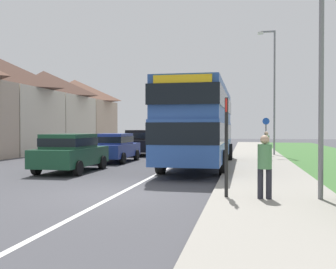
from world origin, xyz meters
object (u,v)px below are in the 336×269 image
at_px(double_decker_bus, 200,122).
at_px(street_lamp_mid, 273,85).
at_px(pedestrian_walking_away, 266,144).
at_px(cycle_route_sign, 266,135).
at_px(parked_car_dark_green, 71,151).
at_px(pedestrian_at_stop, 265,164).
at_px(bus_stop_sign, 226,140).
at_px(street_lamp_near, 318,5).
at_px(parked_car_blue, 114,146).
at_px(parked_car_black, 142,142).

height_order(double_decker_bus, street_lamp_mid, street_lamp_mid).
bearing_deg(double_decker_bus, street_lamp_mid, 64.56).
xyz_separation_m(pedestrian_walking_away, cycle_route_sign, (0.17, 3.50, 0.45)).
xyz_separation_m(parked_car_dark_green, pedestrian_at_stop, (7.64, -5.47, 0.09)).
bearing_deg(street_lamp_mid, bus_stop_sign, -97.77).
bearing_deg(double_decker_bus, parked_car_dark_green, -149.51).
height_order(street_lamp_near, street_lamp_mid, street_lamp_near).
height_order(parked_car_dark_green, parked_car_blue, parked_car_dark_green).
height_order(parked_car_blue, street_lamp_mid, street_lamp_mid).
xyz_separation_m(parked_car_blue, street_lamp_near, (8.70, -10.28, 3.94)).
relative_size(double_decker_bus, street_lamp_near, 1.25).
relative_size(pedestrian_walking_away, bus_stop_sign, 0.64).
distance_m(parked_car_black, pedestrian_at_stop, 17.60).
xyz_separation_m(double_decker_bus, bus_stop_sign, (1.62, -8.36, -0.60)).
bearing_deg(cycle_route_sign, bus_stop_sign, -96.44).
bearing_deg(pedestrian_walking_away, pedestrian_at_stop, -93.18).
relative_size(street_lamp_near, street_lamp_mid, 1.03).
relative_size(parked_car_dark_green, cycle_route_sign, 1.64).
bearing_deg(parked_car_blue, pedestrian_walking_away, 12.73).
xyz_separation_m(double_decker_bus, cycle_route_sign, (3.40, 7.39, -0.71)).
bearing_deg(cycle_route_sign, street_lamp_mid, 57.46).
relative_size(parked_car_black, bus_stop_sign, 1.60).
height_order(parked_car_black, pedestrian_walking_away, parked_car_black).
bearing_deg(double_decker_bus, parked_car_black, 122.95).
distance_m(double_decker_bus, parked_car_dark_green, 6.05).
bearing_deg(pedestrian_at_stop, parked_car_dark_green, 144.42).
height_order(double_decker_bus, parked_car_black, double_decker_bus).
xyz_separation_m(parked_car_black, pedestrian_at_stop, (7.40, -15.97, 0.03)).
bearing_deg(parked_car_black, street_lamp_near, -61.23).
distance_m(parked_car_dark_green, cycle_route_sign, 13.43).
relative_size(parked_car_blue, street_lamp_mid, 0.50).
bearing_deg(street_lamp_near, bus_stop_sign, -176.57).
distance_m(cycle_route_sign, street_lamp_mid, 3.37).
bearing_deg(bus_stop_sign, cycle_route_sign, 83.56).
distance_m(parked_car_dark_green, bus_stop_sign, 8.62).
height_order(parked_car_black, bus_stop_sign, bus_stop_sign).
relative_size(bus_stop_sign, street_lamp_near, 0.31).
bearing_deg(bus_stop_sign, pedestrian_at_stop, -6.50).
distance_m(double_decker_bus, pedestrian_at_stop, 8.92).
xyz_separation_m(pedestrian_at_stop, pedestrian_walking_away, (0.69, 12.36, 0.00)).
bearing_deg(street_lamp_near, pedestrian_walking_away, 92.59).
height_order(parked_car_black, pedestrian_at_stop, parked_car_black).
height_order(pedestrian_at_stop, bus_stop_sign, bus_stop_sign).
relative_size(cycle_route_sign, street_lamp_near, 0.30).
bearing_deg(parked_car_blue, bus_stop_sign, -57.85).
bearing_deg(parked_car_dark_green, cycle_route_sign, 50.74).
bearing_deg(double_decker_bus, pedestrian_at_stop, -73.29).
distance_m(parked_car_black, street_lamp_near, 18.36).
height_order(bus_stop_sign, cycle_route_sign, bus_stop_sign).
height_order(parked_car_dark_green, cycle_route_sign, cycle_route_sign).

